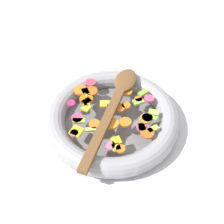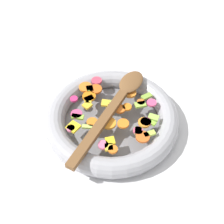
{
  "view_description": "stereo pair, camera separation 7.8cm",
  "coord_description": "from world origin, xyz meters",
  "views": [
    {
      "loc": [
        -0.02,
        0.51,
        0.64
      ],
      "look_at": [
        0.0,
        0.0,
        0.05
      ],
      "focal_mm": 50.0,
      "sensor_mm": 36.0,
      "label": 1
    },
    {
      "loc": [
        -0.1,
        0.5,
        0.64
      ],
      "look_at": [
        0.0,
        0.0,
        0.05
      ],
      "focal_mm": 50.0,
      "sensor_mm": 36.0,
      "label": 2
    }
  ],
  "objects": [
    {
      "name": "ground_plane",
      "position": [
        0.0,
        0.0,
        0.0
      ],
      "size": [
        4.0,
        4.0,
        0.0
      ],
      "primitive_type": "plane",
      "color": "silver"
    },
    {
      "name": "wooden_spoon",
      "position": [
        -0.01,
        -0.02,
        0.06
      ],
      "size": [
        0.14,
        0.34,
        0.01
      ],
      "color": "brown",
      "rests_on": "chopped_vegetables"
    },
    {
      "name": "skillet",
      "position": [
        0.0,
        0.0,
        0.02
      ],
      "size": [
        0.34,
        0.34,
        0.05
      ],
      "color": "slate",
      "rests_on": "ground_plane"
    },
    {
      "name": "chopped_vegetables",
      "position": [
        0.0,
        0.0,
        0.05
      ],
      "size": [
        0.23,
        0.24,
        0.01
      ],
      "color": "orange",
      "rests_on": "skillet"
    }
  ]
}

